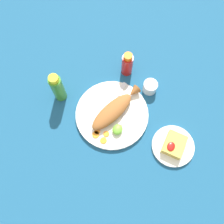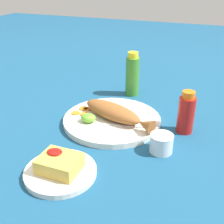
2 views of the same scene
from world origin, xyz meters
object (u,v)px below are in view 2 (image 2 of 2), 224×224
at_px(hot_sauce_bottle_green, 132,75).
at_px(fork_far, 131,126).
at_px(fried_fish, 115,112).
at_px(hot_sauce_bottle_red, 186,113).
at_px(fork_near, 137,119).
at_px(side_plate_fries, 61,172).
at_px(salt_cup, 161,144).
at_px(main_plate, 112,120).

bearing_deg(hot_sauce_bottle_green, fork_far, 107.72).
bearing_deg(fried_fish, hot_sauce_bottle_red, -150.18).
bearing_deg(fork_near, fried_fish, -157.08).
distance_m(fried_fish, fork_far, 0.07).
xyz_separation_m(hot_sauce_bottle_red, side_plate_fries, (0.24, 0.32, -0.05)).
distance_m(fork_near, salt_cup, 0.16).
height_order(salt_cup, side_plate_fries, salt_cup).
xyz_separation_m(fried_fish, fork_far, (-0.06, 0.03, -0.02)).
distance_m(main_plate, side_plate_fries, 0.29).
height_order(fork_near, fork_far, same).
relative_size(fork_far, side_plate_fries, 1.05).
distance_m(main_plate, fork_far, 0.08).
relative_size(hot_sauce_bottle_green, salt_cup, 2.71).
relative_size(fried_fish, fork_far, 1.46).
height_order(main_plate, hot_sauce_bottle_green, hot_sauce_bottle_green).
relative_size(fork_far, salt_cup, 2.91).
bearing_deg(main_plate, fork_far, 157.25).
bearing_deg(fork_far, fork_near, 70.89).
distance_m(hot_sauce_bottle_green, side_plate_fries, 0.53).
relative_size(fried_fish, hot_sauce_bottle_green, 1.57).
distance_m(fork_far, side_plate_fries, 0.27).
height_order(fried_fish, hot_sauce_bottle_red, hot_sauce_bottle_red).
relative_size(fork_near, hot_sauce_bottle_red, 1.41).
bearing_deg(hot_sauce_bottle_red, main_plate, 7.80).
bearing_deg(side_plate_fries, hot_sauce_bottle_green, -90.62).
bearing_deg(hot_sauce_bottle_red, hot_sauce_bottle_green, -41.86).
height_order(main_plate, fried_fish, fried_fish).
relative_size(hot_sauce_bottle_red, salt_cup, 2.10).
distance_m(main_plate, fried_fish, 0.03).
bearing_deg(side_plate_fries, hot_sauce_bottle_red, -127.60).
xyz_separation_m(fork_near, hot_sauce_bottle_green, (0.09, -0.23, 0.06)).
height_order(hot_sauce_bottle_green, side_plate_fries, hot_sauce_bottle_green).
bearing_deg(main_plate, hot_sauce_bottle_green, -86.91).
bearing_deg(fork_near, salt_cup, -42.13).
bearing_deg(hot_sauce_bottle_red, salt_cup, 72.30).
bearing_deg(side_plate_fries, main_plate, -93.79).
height_order(fork_far, hot_sauce_bottle_red, hot_sauce_bottle_red).
bearing_deg(main_plate, hot_sauce_bottle_red, -172.20).
bearing_deg(fried_fish, hot_sauce_bottle_green, -63.79).
height_order(hot_sauce_bottle_green, salt_cup, hot_sauce_bottle_green).
bearing_deg(fork_near, fork_far, -88.31).
bearing_deg(hot_sauce_bottle_red, fried_fish, 9.42).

